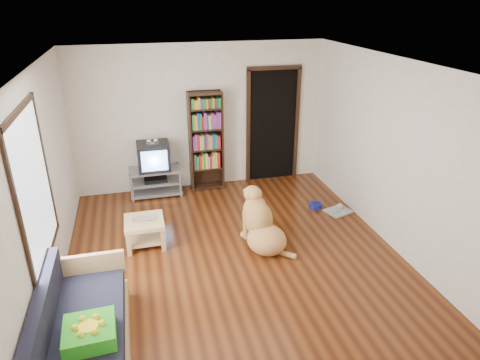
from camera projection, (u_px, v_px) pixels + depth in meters
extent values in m
plane|color=#5C2B0F|center=(234.00, 255.00, 5.96)|extent=(5.00, 5.00, 0.00)
plane|color=white|center=(233.00, 64.00, 4.91)|extent=(5.00, 5.00, 0.00)
plane|color=silver|center=(201.00, 118.00, 7.65)|extent=(4.50, 0.00, 4.50)
plane|color=silver|center=(310.00, 290.00, 3.22)|extent=(4.50, 0.00, 4.50)
plane|color=silver|center=(44.00, 187.00, 4.93)|extent=(0.00, 5.00, 5.00)
plane|color=silver|center=(390.00, 154.00, 5.94)|extent=(0.00, 5.00, 5.00)
cube|color=green|center=(90.00, 333.00, 3.92)|extent=(0.48, 0.48, 0.15)
imported|color=silver|center=(144.00, 220.00, 6.02)|extent=(0.34, 0.24, 0.03)
cylinder|color=navy|center=(315.00, 205.00, 7.27)|extent=(0.22, 0.22, 0.08)
cube|color=#AAAAAA|center=(338.00, 211.00, 7.12)|extent=(0.48, 0.42, 0.03)
cube|color=white|center=(34.00, 189.00, 4.41)|extent=(0.02, 1.30, 1.60)
cube|color=black|center=(18.00, 111.00, 4.08)|extent=(0.03, 1.42, 0.06)
cube|color=black|center=(49.00, 256.00, 4.74)|extent=(0.03, 1.42, 0.06)
cube|color=black|center=(20.00, 221.00, 3.79)|extent=(0.03, 0.06, 1.70)
cube|color=black|center=(45.00, 164.00, 5.03)|extent=(0.03, 0.06, 1.70)
cube|color=black|center=(272.00, 126.00, 8.05)|extent=(0.90, 0.02, 2.10)
cube|color=black|center=(248.00, 128.00, 7.92)|extent=(0.07, 0.05, 2.14)
cube|color=black|center=(297.00, 125.00, 8.14)|extent=(0.07, 0.05, 2.14)
cube|color=black|center=(275.00, 68.00, 7.60)|extent=(1.03, 0.05, 0.07)
cube|color=#99999E|center=(155.00, 170.00, 7.56)|extent=(0.90, 0.45, 0.04)
cube|color=#99999E|center=(156.00, 182.00, 7.65)|extent=(0.86, 0.42, 0.03)
cube|color=#99999E|center=(157.00, 191.00, 7.73)|extent=(0.90, 0.45, 0.04)
cylinder|color=#99999E|center=(132.00, 189.00, 7.38)|extent=(0.04, 0.04, 0.50)
cylinder|color=#99999E|center=(181.00, 184.00, 7.57)|extent=(0.04, 0.04, 0.50)
cylinder|color=#99999E|center=(132.00, 180.00, 7.73)|extent=(0.04, 0.04, 0.50)
cylinder|color=#99999E|center=(178.00, 175.00, 7.92)|extent=(0.04, 0.04, 0.50)
cube|color=black|center=(156.00, 179.00, 7.63)|extent=(0.40, 0.30, 0.07)
cube|color=black|center=(154.00, 156.00, 7.46)|extent=(0.55, 0.48, 0.48)
cube|color=black|center=(153.00, 152.00, 7.63)|extent=(0.40, 0.14, 0.36)
cube|color=#8CBFF2|center=(155.00, 161.00, 7.24)|extent=(0.44, 0.02, 0.36)
cube|color=silver|center=(153.00, 143.00, 7.31)|extent=(0.20, 0.07, 0.02)
sphere|color=silver|center=(149.00, 141.00, 7.28)|extent=(0.09, 0.09, 0.09)
sphere|color=silver|center=(156.00, 141.00, 7.31)|extent=(0.09, 0.09, 0.09)
cube|color=black|center=(190.00, 143.00, 7.62)|extent=(0.03, 0.30, 1.80)
cube|color=black|center=(222.00, 140.00, 7.75)|extent=(0.03, 0.30, 1.80)
cube|color=black|center=(205.00, 139.00, 7.81)|extent=(0.60, 0.02, 1.80)
cube|color=black|center=(208.00, 185.00, 8.03)|extent=(0.56, 0.28, 0.02)
cube|color=black|center=(207.00, 167.00, 7.89)|extent=(0.56, 0.28, 0.03)
cube|color=black|center=(206.00, 148.00, 7.74)|extent=(0.56, 0.28, 0.02)
cube|color=black|center=(206.00, 129.00, 7.59)|extent=(0.56, 0.28, 0.02)
cube|color=black|center=(205.00, 108.00, 7.44)|extent=(0.56, 0.28, 0.02)
cube|color=black|center=(204.00, 93.00, 7.33)|extent=(0.56, 0.28, 0.02)
cube|color=tan|center=(88.00, 348.00, 4.26)|extent=(0.80, 1.80, 0.22)
cube|color=#1E1E2D|center=(85.00, 331.00, 4.17)|extent=(0.74, 1.74, 0.18)
cube|color=#1E1E2D|center=(43.00, 315.00, 3.99)|extent=(0.12, 1.74, 0.40)
cube|color=tan|center=(89.00, 266.00, 4.87)|extent=(0.80, 0.06, 0.30)
cube|color=#D6BD6D|center=(144.00, 222.00, 6.07)|extent=(0.55, 0.55, 0.06)
cube|color=tan|center=(146.00, 238.00, 6.18)|extent=(0.45, 0.45, 0.03)
cube|color=tan|center=(129.00, 245.00, 5.89)|extent=(0.06, 0.06, 0.34)
cube|color=tan|center=(163.00, 240.00, 5.99)|extent=(0.06, 0.06, 0.34)
cube|color=tan|center=(128.00, 228.00, 6.30)|extent=(0.06, 0.06, 0.34)
cube|color=tan|center=(160.00, 224.00, 6.41)|extent=(0.06, 0.06, 0.34)
ellipsoid|color=#D08750|center=(267.00, 240.00, 6.01)|extent=(0.69, 0.72, 0.40)
ellipsoid|color=#B58D45|center=(259.00, 219.00, 6.09)|extent=(0.49, 0.52, 0.53)
ellipsoid|color=tan|center=(255.00, 208.00, 6.13)|extent=(0.42, 0.39, 0.38)
ellipsoid|color=tan|center=(253.00, 194.00, 6.10)|extent=(0.31, 0.33, 0.24)
ellipsoid|color=#C8824D|center=(248.00, 192.00, 6.21)|extent=(0.16, 0.23, 0.10)
sphere|color=black|center=(245.00, 190.00, 6.29)|extent=(0.05, 0.05, 0.05)
ellipsoid|color=tan|center=(249.00, 197.00, 6.03)|extent=(0.08, 0.09, 0.16)
ellipsoid|color=tan|center=(260.00, 194.00, 6.11)|extent=(0.08, 0.09, 0.16)
cylinder|color=tan|center=(246.00, 225.00, 6.30)|extent=(0.12, 0.15, 0.44)
cylinder|color=tan|center=(256.00, 222.00, 6.37)|extent=(0.12, 0.15, 0.44)
sphere|color=gold|center=(244.00, 235.00, 6.42)|extent=(0.11, 0.11, 0.11)
sphere|color=#D6A952|center=(253.00, 232.00, 6.49)|extent=(0.11, 0.11, 0.11)
cylinder|color=#BC8B48|center=(284.00, 253.00, 5.94)|extent=(0.33, 0.32, 0.09)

